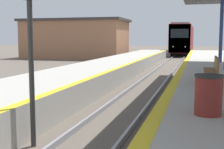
{
  "coord_description": "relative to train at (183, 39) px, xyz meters",
  "views": [
    {
      "loc": [
        2.44,
        -1.83,
        2.54
      ],
      "look_at": [
        -3.84,
        20.83,
        -0.23
      ],
      "focal_mm": 50.0,
      "sensor_mm": 36.0,
      "label": 1
    }
  ],
  "objects": [
    {
      "name": "train",
      "position": [
        0.0,
        0.0,
        0.0
      ],
      "size": [
        2.84,
        20.9,
        4.62
      ],
      "color": "black",
      "rests_on": "ground"
    },
    {
      "name": "bench",
      "position": [
        2.93,
        -40.72,
        -0.88
      ],
      "size": [
        0.44,
        1.96,
        0.92
      ],
      "color": "brown",
      "rests_on": "platform_right"
    },
    {
      "name": "signal_near",
      "position": [
        -1.24,
        -45.56,
        0.66
      ],
      "size": [
        0.36,
        0.31,
        4.29
      ],
      "color": "#2D2D2D",
      "rests_on": "ground"
    },
    {
      "name": "station_building",
      "position": [
        -12.63,
        -14.83,
        0.1
      ],
      "size": [
        13.04,
        6.92,
        4.87
      ],
      "color": "#9E6B4C",
      "rests_on": "ground"
    },
    {
      "name": "trash_bin",
      "position": [
        2.66,
        -45.34,
        -0.96
      ],
      "size": [
        0.58,
        0.58,
        0.83
      ],
      "color": "maroon",
      "rests_on": "platform_right"
    }
  ]
}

